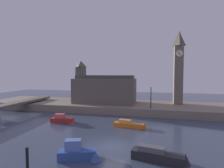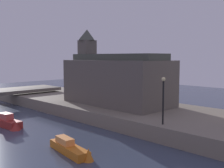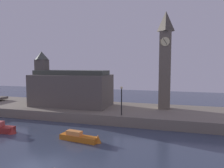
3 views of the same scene
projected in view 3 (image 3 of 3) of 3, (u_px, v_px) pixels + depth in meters
The scene contains 7 objects.
ground_plane at pixel (37, 167), 19.07m from camera, with size 120.00×120.00×0.00m, color #384256.
far_embankment at pixel (106, 112), 38.12m from camera, with size 70.00×12.00×1.50m, color slate.
clock_tower at pixel (165, 59), 36.40m from camera, with size 2.06×2.12×16.24m.
parliament_hall at pixel (69, 88), 39.71m from camera, with size 14.14×6.84×9.91m.
streetlamp at pixel (122, 97), 31.99m from camera, with size 0.36×0.36×4.27m.
boat_dinghy_red at pixel (2, 129), 28.78m from camera, with size 4.42×1.71×1.48m.
boat_patrol_orange at pixel (82, 138), 25.47m from camera, with size 5.38×1.76×1.40m.
Camera 3 is at (11.49, -15.76, 8.92)m, focal length 34.95 mm.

